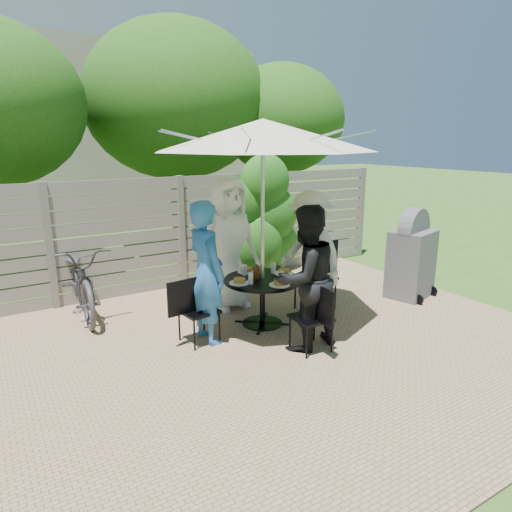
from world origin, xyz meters
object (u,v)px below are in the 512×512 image
glass_right (273,268)px  glass_front (281,277)px  patio_table (262,293)px  chair_left (198,324)px  umbrella (263,135)px  chair_front (311,331)px  plate_back (247,270)px  glass_left (251,279)px  plate_right (284,272)px  plate_left (239,281)px  person_left (206,273)px  chair_right (316,290)px  person_right (310,253)px  syrup_jug (256,272)px  chair_back (224,288)px  person_front (305,279)px  bicycle (80,279)px  glass_back (245,270)px  plate_front (280,283)px  person_back (228,244)px  coffee_cup (259,269)px  bbq_grill (411,257)px

glass_right → glass_front: bearing=-108.8°
patio_table → chair_left: chair_left is taller
umbrella → chair_front: umbrella is taller
plate_back → glass_left: glass_left is taller
plate_back → plate_right: (0.39, -0.33, 0.00)m
plate_left → glass_left: 0.15m
person_left → glass_front: size_ratio=12.45×
chair_right → person_right: 0.59m
patio_table → umbrella: bearing=63.4°
glass_left → syrup_jug: syrup_jug is taller
plate_back → chair_right: bearing=-16.2°
chair_right → chair_back: bearing=-52.0°
plate_left → glass_front: size_ratio=1.86×
person_front → bicycle: size_ratio=0.87×
chair_left → glass_back: size_ratio=6.03×
plate_front → glass_left: glass_left is taller
person_back → plate_left: bearing=-113.4°
chair_back → plate_right: chair_back is taller
person_left → chair_right: size_ratio=1.78×
plate_back → coffee_cup: size_ratio=2.17×
umbrella → plate_left: (-0.36, -0.03, -1.78)m
glass_back → glass_right: 0.40m
chair_left → glass_back: chair_left is taller
person_front → bbq_grill: size_ratio=1.21×
coffee_cup → plate_left: bearing=-150.3°
chair_front → plate_front: chair_front is taller
patio_table → bbq_grill: bearing=-5.8°
plate_left → bbq_grill: size_ratio=0.18×
plate_back → bbq_grill: bearing=-13.5°
chair_back → bbq_grill: (2.63, -1.22, 0.39)m
chair_back → coffee_cup: chair_back is taller
chair_back → plate_left: size_ratio=3.27×
chair_back → glass_left: (-0.18, -1.09, 0.47)m
chair_right → person_right: size_ratio=0.56×
person_front → plate_back: size_ratio=6.60×
plate_left → glass_right: (0.61, 0.15, 0.05)m
bicycle → glass_right: bearing=-33.4°
person_front → glass_back: person_front is taller
bbq_grill → chair_front: bearing=179.5°
syrup_jug → bbq_grill: (2.62, -0.31, -0.09)m
person_back → person_front: person_back is taller
plate_front → bicycle: bearing=134.0°
person_right → glass_back: bearing=-105.5°
plate_back → bbq_grill: (2.58, -0.62, -0.03)m
person_right → plate_left: 1.21m
glass_back → chair_left: bearing=-159.0°
glass_front → glass_right: 0.40m
glass_front → syrup_jug: syrup_jug is taller
patio_table → plate_right: plate_right is taller
syrup_jug → coffee_cup: 0.23m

